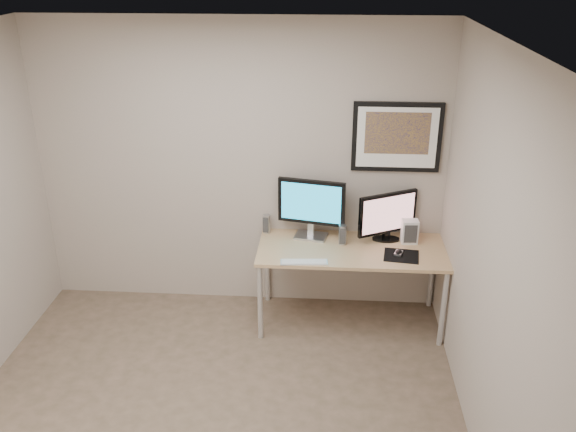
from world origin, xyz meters
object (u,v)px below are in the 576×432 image
at_px(monitor_tv, 388,216).
at_px(speaker_right, 343,235).
at_px(keyboard, 304,262).
at_px(desk, 351,255).
at_px(fan_unit, 410,231).
at_px(speaker_left, 267,224).
at_px(framed_art, 397,137).
at_px(monitor_large, 311,206).

height_order(monitor_tv, speaker_right, monitor_tv).
bearing_deg(keyboard, desk, 32.06).
relative_size(keyboard, fan_unit, 1.82).
height_order(monitor_tv, speaker_left, monitor_tv).
bearing_deg(monitor_tv, framed_art, 44.87).
relative_size(monitor_large, speaker_left, 3.46).
xyz_separation_m(framed_art, monitor_large, (-0.71, -0.14, -0.59)).
relative_size(desk, monitor_large, 2.73).
bearing_deg(monitor_large, speaker_right, -9.84).
bearing_deg(monitor_tv, keyboard, -173.91).
height_order(framed_art, monitor_tv, framed_art).
bearing_deg(monitor_large, desk, -16.44).
bearing_deg(speaker_right, monitor_large, 159.19).
relative_size(monitor_large, fan_unit, 2.79).
bearing_deg(monitor_large, monitor_tv, 10.84).
bearing_deg(framed_art, monitor_tv, -107.31).
bearing_deg(framed_art, monitor_large, -168.77).
xyz_separation_m(desk, speaker_right, (-0.08, 0.08, 0.15)).
bearing_deg(monitor_tv, speaker_right, 166.65).
distance_m(framed_art, fan_unit, 0.82).
xyz_separation_m(monitor_large, fan_unit, (0.85, -0.04, -0.19)).
xyz_separation_m(speaker_right, keyboard, (-0.32, -0.37, -0.08)).
bearing_deg(speaker_left, monitor_large, 0.77).
bearing_deg(speaker_right, framed_art, 31.01).
xyz_separation_m(framed_art, fan_unit, (0.15, -0.18, -0.79)).
xyz_separation_m(desk, framed_art, (0.35, 0.33, 0.96)).
height_order(monitor_tv, fan_unit, monitor_tv).
xyz_separation_m(monitor_tv, speaker_left, (-1.06, 0.09, -0.15)).
bearing_deg(keyboard, fan_unit, 21.92).
xyz_separation_m(speaker_left, speaker_right, (0.68, -0.19, 0.00)).
relative_size(desk, framed_art, 2.13).
bearing_deg(fan_unit, monitor_large, 173.11).
xyz_separation_m(monitor_large, keyboard, (-0.04, -0.48, -0.29)).
bearing_deg(speaker_right, fan_unit, 7.29).
distance_m(speaker_left, fan_unit, 1.26).
xyz_separation_m(framed_art, speaker_left, (-1.11, -0.06, -0.81)).
xyz_separation_m(framed_art, keyboard, (-0.75, -0.62, -0.88)).
distance_m(monitor_tv, speaker_right, 0.42).
distance_m(speaker_right, fan_unit, 0.58).
relative_size(monitor_large, speaker_right, 3.37).
bearing_deg(speaker_left, monitor_tv, 6.79).
xyz_separation_m(desk, fan_unit, (0.50, 0.15, 0.17)).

